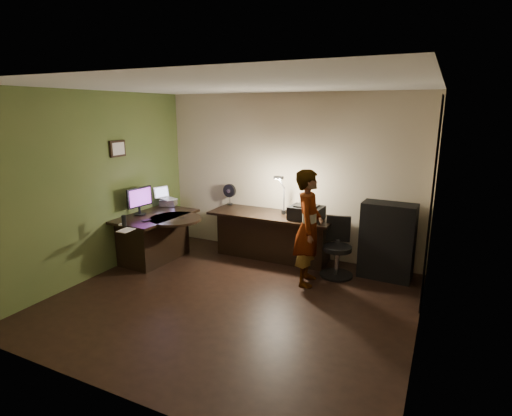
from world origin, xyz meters
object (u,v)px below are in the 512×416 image
at_px(desk_left, 156,238).
at_px(desk_right, 271,236).
at_px(office_chair, 338,248).
at_px(monitor, 139,205).
at_px(person, 308,228).
at_px(cabinet, 387,241).

bearing_deg(desk_left, desk_right, 30.45).
bearing_deg(office_chair, monitor, 179.06).
height_order(desk_right, person, person).
bearing_deg(person, desk_right, 41.32).
relative_size(cabinet, person, 0.69).
bearing_deg(desk_right, desk_left, -152.55).
xyz_separation_m(cabinet, office_chair, (-0.66, -0.26, -0.13)).
bearing_deg(desk_right, person, -38.07).
bearing_deg(desk_left, monitor, -151.89).
height_order(desk_right, office_chair, office_chair).
relative_size(desk_left, person, 0.81).
relative_size(desk_right, cabinet, 1.82).
distance_m(cabinet, person, 1.22).
bearing_deg(monitor, desk_right, 33.78).
bearing_deg(cabinet, person, -143.10).
xyz_separation_m(desk_left, office_chair, (2.86, 0.63, 0.06)).
height_order(office_chair, person, person).
relative_size(cabinet, office_chair, 1.29).
bearing_deg(desk_right, monitor, -152.81).
distance_m(monitor, office_chair, 3.21).
height_order(cabinet, monitor, cabinet).
relative_size(desk_right, monitor, 4.20).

